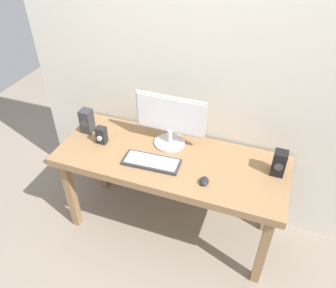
{
  "coord_description": "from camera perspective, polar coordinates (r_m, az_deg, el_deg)",
  "views": [
    {
      "loc": [
        0.62,
        -1.73,
        2.32
      ],
      "look_at": [
        -0.02,
        0.0,
        0.88
      ],
      "focal_mm": 35.98,
      "sensor_mm": 36.0,
      "label": 1
    }
  ],
  "objects": [
    {
      "name": "audio_controller",
      "position": [
        2.56,
        -11.21,
        1.47
      ],
      "size": [
        0.07,
        0.07,
        0.14
      ],
      "color": "#232328",
      "rests_on": "desk"
    },
    {
      "name": "keyboard_primary",
      "position": [
        2.36,
        -2.79,
        -3.06
      ],
      "size": [
        0.41,
        0.18,
        0.02
      ],
      "color": "#333338",
      "rests_on": "desk"
    },
    {
      "name": "wall_back",
      "position": [
        2.34,
        3.67,
        17.3
      ],
      "size": [
        2.56,
        0.04,
        3.0
      ],
      "primitive_type": "cube",
      "color": "silver",
      "rests_on": "ground_plane"
    },
    {
      "name": "speaker_right",
      "position": [
        2.35,
        18.31,
        -3.09
      ],
      "size": [
        0.09,
        0.09,
        0.18
      ],
      "color": "black",
      "rests_on": "desk"
    },
    {
      "name": "monitor",
      "position": [
        2.43,
        0.36,
        4.13
      ],
      "size": [
        0.52,
        0.23,
        0.4
      ],
      "color": "silver",
      "rests_on": "desk"
    },
    {
      "name": "ground_plane",
      "position": [
        2.96,
        0.35,
        -13.6
      ],
      "size": [
        6.0,
        6.0,
        0.0
      ],
      "primitive_type": "plane",
      "color": "gray"
    },
    {
      "name": "desk",
      "position": [
        2.47,
        0.41,
        -3.79
      ],
      "size": [
        1.67,
        0.65,
        0.76
      ],
      "color": "#936D47",
      "rests_on": "ground_plane"
    },
    {
      "name": "mouse",
      "position": [
        2.23,
        6.15,
        -6.25
      ],
      "size": [
        0.07,
        0.09,
        0.04
      ],
      "primitive_type": "ellipsoid",
      "rotation": [
        0.0,
        0.0,
        0.16
      ],
      "color": "#232328",
      "rests_on": "desk"
    },
    {
      "name": "speaker_left",
      "position": [
        2.69,
        -13.59,
        3.82
      ],
      "size": [
        0.09,
        0.09,
        0.19
      ],
      "color": "#333338",
      "rests_on": "desk"
    }
  ]
}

